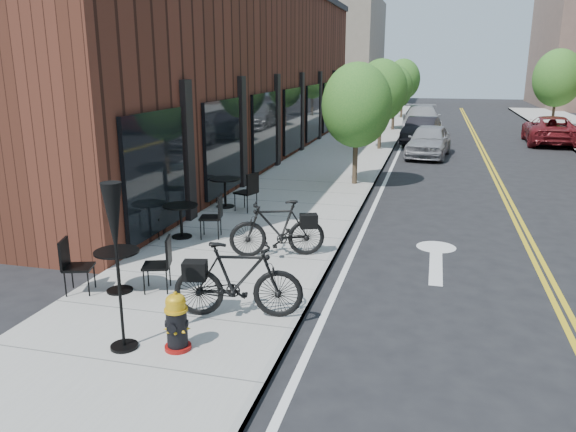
% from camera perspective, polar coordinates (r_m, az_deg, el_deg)
% --- Properties ---
extents(ground, '(120.00, 120.00, 0.00)m').
position_cam_1_polar(ground, '(9.73, 2.77, -8.15)').
color(ground, black).
rests_on(ground, ground).
extents(sidewalk_near, '(4.00, 70.00, 0.12)m').
position_cam_1_polar(sidewalk_near, '(19.50, 3.08, 3.95)').
color(sidewalk_near, '#9E9B93').
rests_on(sidewalk_near, ground).
extents(building_near, '(5.00, 28.00, 7.00)m').
position_cam_1_polar(building_near, '(24.22, -5.64, 14.28)').
color(building_near, '#421F15').
rests_on(building_near, ground).
extents(bg_building_left, '(8.00, 14.00, 10.00)m').
position_cam_1_polar(bg_building_left, '(57.60, 4.98, 16.27)').
color(bg_building_left, '#726656').
rests_on(bg_building_left, ground).
extents(tree_near_a, '(2.20, 2.20, 3.81)m').
position_cam_1_polar(tree_near_a, '(17.95, 7.00, 11.09)').
color(tree_near_a, '#382B1E').
rests_on(tree_near_a, sidewalk_near).
extents(tree_near_b, '(2.30, 2.30, 3.98)m').
position_cam_1_polar(tree_near_b, '(25.89, 9.47, 12.47)').
color(tree_near_b, '#382B1E').
rests_on(tree_near_b, sidewalk_near).
extents(tree_near_c, '(2.10, 2.10, 3.67)m').
position_cam_1_polar(tree_near_c, '(33.86, 10.77, 12.69)').
color(tree_near_c, '#382B1E').
rests_on(tree_near_c, sidewalk_near).
extents(tree_near_d, '(2.40, 2.40, 4.11)m').
position_cam_1_polar(tree_near_d, '(41.83, 11.60, 13.43)').
color(tree_near_d, '#382B1E').
rests_on(tree_near_d, sidewalk_near).
extents(tree_far_c, '(2.80, 2.80, 4.62)m').
position_cam_1_polar(tree_far_c, '(37.38, 25.71, 12.51)').
color(tree_far_c, '#382B1E').
rests_on(tree_far_c, sidewalk_far).
extents(fire_hydrant, '(0.45, 0.45, 0.83)m').
position_cam_1_polar(fire_hydrant, '(7.78, -11.25, -10.55)').
color(fire_hydrant, maroon).
rests_on(fire_hydrant, sidewalk_near).
extents(bicycle_left, '(1.98, 1.18, 1.15)m').
position_cam_1_polar(bicycle_left, '(11.13, -1.10, -1.29)').
color(bicycle_left, black).
rests_on(bicycle_left, sidewalk_near).
extents(bicycle_right, '(2.04, 0.94, 1.18)m').
position_cam_1_polar(bicycle_right, '(8.52, -5.09, -6.50)').
color(bicycle_right, black).
rests_on(bicycle_right, sidewalk_near).
extents(bistro_set_a, '(1.78, 0.96, 0.94)m').
position_cam_1_polar(bistro_set_a, '(9.87, -16.92, -4.78)').
color(bistro_set_a, black).
rests_on(bistro_set_a, sidewalk_near).
extents(bistro_set_b, '(1.83, 0.92, 0.96)m').
position_cam_1_polar(bistro_set_b, '(12.61, -10.83, -0.02)').
color(bistro_set_b, black).
rests_on(bistro_set_b, sidewalk_near).
extents(bistro_set_c, '(1.93, 1.06, 1.02)m').
position_cam_1_polar(bistro_set_c, '(15.13, -6.42, 2.81)').
color(bistro_set_c, black).
rests_on(bistro_set_c, sidewalk_near).
extents(patio_umbrella, '(0.37, 0.37, 2.29)m').
position_cam_1_polar(patio_umbrella, '(7.55, -17.20, -1.55)').
color(patio_umbrella, black).
rests_on(patio_umbrella, sidewalk_near).
extents(parked_car_a, '(2.07, 4.20, 1.38)m').
position_cam_1_polar(parked_car_a, '(24.87, 14.12, 7.43)').
color(parked_car_a, gray).
rests_on(parked_car_a, ground).
extents(parked_car_b, '(1.92, 4.14, 1.31)m').
position_cam_1_polar(parked_car_b, '(28.94, 13.38, 8.44)').
color(parked_car_b, black).
rests_on(parked_car_b, ground).
extents(parked_car_c, '(2.38, 5.36, 1.53)m').
position_cam_1_polar(parked_car_c, '(33.92, 13.39, 9.56)').
color(parked_car_c, '#A0A0A4').
rests_on(parked_car_c, ground).
extents(parked_car_far, '(2.53, 5.10, 1.39)m').
position_cam_1_polar(parked_car_far, '(30.96, 25.09, 7.92)').
color(parked_car_far, maroon).
rests_on(parked_car_far, ground).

